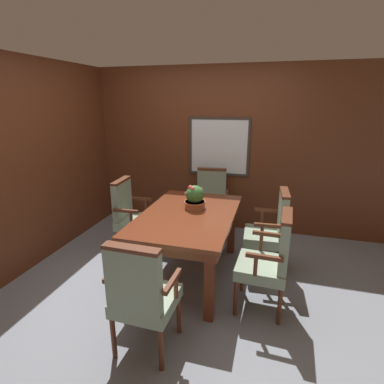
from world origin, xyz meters
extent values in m
plane|color=gray|center=(0.00, 0.00, 0.00)|extent=(14.00, 14.00, 0.00)
cube|color=#5B2D19|center=(0.00, 1.72, 1.23)|extent=(7.20, 0.06, 2.45)
cube|color=white|center=(0.19, 1.68, 1.29)|extent=(0.85, 0.01, 0.79)
cube|color=#38332D|center=(0.19, 1.67, 1.70)|extent=(0.92, 0.02, 0.04)
cube|color=#38332D|center=(0.19, 1.67, 0.87)|extent=(0.92, 0.02, 0.03)
cube|color=#38332D|center=(-0.25, 1.67, 1.29)|extent=(0.04, 0.02, 0.79)
cube|color=#38332D|center=(0.63, 1.67, 1.29)|extent=(0.03, 0.02, 0.79)
cube|color=#5B2D19|center=(-1.77, 0.00, 1.23)|extent=(0.06, 7.20, 2.45)
cube|color=maroon|center=(-0.25, -0.48, 0.36)|extent=(0.09, 0.09, 0.72)
cube|color=maroon|center=(0.54, -0.48, 0.36)|extent=(0.09, 0.09, 0.72)
cube|color=maroon|center=(-0.25, 0.86, 0.36)|extent=(0.09, 0.09, 0.72)
cube|color=maroon|center=(0.54, 0.86, 0.36)|extent=(0.09, 0.09, 0.72)
cube|color=maroon|center=(0.14, 0.19, 0.68)|extent=(0.94, 1.49, 0.09)
cube|color=maroon|center=(0.14, 0.19, 0.74)|extent=(1.00, 1.55, 0.04)
cylinder|color=#562B19|center=(0.75, 0.72, 0.19)|extent=(0.04, 0.04, 0.38)
cylinder|color=#562B19|center=(0.78, 0.32, 0.19)|extent=(0.04, 0.04, 0.38)
cylinder|color=#562B19|center=(1.15, 0.74, 0.19)|extent=(0.04, 0.04, 0.38)
cylinder|color=#562B19|center=(1.17, 0.34, 0.19)|extent=(0.04, 0.04, 0.38)
cube|color=gray|center=(0.96, 0.53, 0.43)|extent=(0.48, 0.49, 0.11)
cube|color=gray|center=(1.15, 0.54, 0.73)|extent=(0.10, 0.43, 0.48)
cube|color=#562B19|center=(1.15, 0.54, 0.98)|extent=(0.11, 0.43, 0.03)
cylinder|color=#562B19|center=(0.92, 0.77, 0.58)|extent=(0.04, 0.04, 0.19)
cube|color=#562B19|center=(0.98, 0.77, 0.68)|extent=(0.32, 0.05, 0.04)
cylinder|color=#562B19|center=(0.94, 0.29, 0.58)|extent=(0.04, 0.04, 0.19)
cube|color=#562B19|center=(1.01, 0.29, 0.68)|extent=(0.32, 0.05, 0.04)
cylinder|color=#562B19|center=(-0.45, 0.33, 0.19)|extent=(0.04, 0.04, 0.38)
cylinder|color=#562B19|center=(-0.47, 0.73, 0.19)|extent=(0.04, 0.04, 0.38)
cylinder|color=#562B19|center=(-0.84, 0.31, 0.19)|extent=(0.04, 0.04, 0.38)
cylinder|color=#562B19|center=(-0.86, 0.71, 0.19)|extent=(0.04, 0.04, 0.38)
cube|color=gray|center=(-0.65, 0.52, 0.43)|extent=(0.48, 0.48, 0.11)
cube|color=gray|center=(-0.84, 0.51, 0.73)|extent=(0.10, 0.43, 0.48)
cube|color=#562B19|center=(-0.84, 0.51, 0.98)|extent=(0.11, 0.43, 0.03)
cylinder|color=#562B19|center=(-0.61, 0.28, 0.58)|extent=(0.04, 0.04, 0.19)
cube|color=#562B19|center=(-0.68, 0.28, 0.68)|extent=(0.32, 0.05, 0.04)
cylinder|color=#562B19|center=(-0.63, 0.76, 0.58)|extent=(0.04, 0.04, 0.19)
cube|color=#562B19|center=(-0.70, 0.76, 0.68)|extent=(0.32, 0.05, 0.04)
cylinder|color=#562B19|center=(-0.03, 1.06, 0.19)|extent=(0.04, 0.04, 0.38)
cylinder|color=#562B19|center=(0.37, 1.10, 0.19)|extent=(0.04, 0.04, 0.38)
cylinder|color=#562B19|center=(-0.07, 1.46, 0.19)|extent=(0.04, 0.04, 0.38)
cylinder|color=#562B19|center=(0.33, 1.50, 0.19)|extent=(0.04, 0.04, 0.38)
cube|color=gray|center=(0.15, 1.28, 0.43)|extent=(0.50, 0.50, 0.11)
cube|color=gray|center=(0.13, 1.47, 0.73)|extent=(0.43, 0.12, 0.48)
cube|color=#562B19|center=(0.13, 1.47, 0.98)|extent=(0.43, 0.13, 0.03)
cylinder|color=#562B19|center=(-0.08, 1.22, 0.58)|extent=(0.04, 0.04, 0.19)
cube|color=#562B19|center=(-0.09, 1.29, 0.68)|extent=(0.07, 0.32, 0.04)
cylinder|color=#562B19|center=(0.39, 1.27, 0.58)|extent=(0.04, 0.04, 0.19)
cube|color=#562B19|center=(0.39, 1.34, 0.68)|extent=(0.07, 0.32, 0.04)
cylinder|color=#562B19|center=(0.32, -0.72, 0.19)|extent=(0.04, 0.04, 0.38)
cylinder|color=#562B19|center=(-0.08, -0.71, 0.19)|extent=(0.04, 0.04, 0.38)
cylinder|color=#562B19|center=(0.31, -1.11, 0.19)|extent=(0.04, 0.04, 0.38)
cylinder|color=#562B19|center=(-0.09, -1.11, 0.19)|extent=(0.04, 0.04, 0.38)
cube|color=gray|center=(0.12, -0.91, 0.43)|extent=(0.47, 0.47, 0.11)
cube|color=gray|center=(0.11, -1.10, 0.73)|extent=(0.43, 0.09, 0.48)
cube|color=#562B19|center=(0.11, -1.10, 0.98)|extent=(0.43, 0.10, 0.03)
cylinder|color=#562B19|center=(0.36, -0.88, 0.58)|extent=(0.04, 0.04, 0.19)
cube|color=#562B19|center=(0.36, -0.95, 0.68)|extent=(0.04, 0.32, 0.04)
cylinder|color=#562B19|center=(-0.12, -0.87, 0.58)|extent=(0.04, 0.04, 0.19)
cube|color=#562B19|center=(-0.12, -0.94, 0.68)|extent=(0.04, 0.32, 0.04)
cylinder|color=#562B19|center=(0.78, 0.04, 0.19)|extent=(0.04, 0.04, 0.38)
cylinder|color=#562B19|center=(0.76, -0.36, 0.19)|extent=(0.04, 0.04, 0.38)
cylinder|color=#562B19|center=(1.18, 0.02, 0.19)|extent=(0.04, 0.04, 0.38)
cylinder|color=#562B19|center=(1.16, -0.38, 0.19)|extent=(0.04, 0.04, 0.38)
cube|color=gray|center=(0.97, -0.17, 0.43)|extent=(0.48, 0.48, 0.11)
cube|color=gray|center=(1.16, -0.18, 0.73)|extent=(0.10, 0.43, 0.48)
cube|color=#562B19|center=(1.16, -0.18, 0.98)|extent=(0.11, 0.43, 0.03)
cylinder|color=#562B19|center=(0.95, 0.07, 0.58)|extent=(0.04, 0.04, 0.19)
cube|color=#562B19|center=(1.02, 0.07, 0.68)|extent=(0.32, 0.05, 0.04)
cylinder|color=#562B19|center=(0.93, -0.41, 0.58)|extent=(0.04, 0.04, 0.19)
cube|color=#562B19|center=(0.99, -0.41, 0.68)|extent=(0.32, 0.05, 0.04)
cylinder|color=#B2603D|center=(0.17, 0.36, 0.81)|extent=(0.23, 0.23, 0.08)
cylinder|color=#B2603D|center=(0.17, 0.36, 0.84)|extent=(0.24, 0.24, 0.02)
sphere|color=#387033|center=(0.17, 0.36, 0.93)|extent=(0.21, 0.21, 0.21)
sphere|color=#E15B5D|center=(0.16, 0.31, 1.02)|extent=(0.05, 0.05, 0.05)
sphere|color=#D1616D|center=(0.07, 0.37, 0.93)|extent=(0.06, 0.06, 0.06)
sphere|color=#DD5460|center=(0.12, 0.44, 0.98)|extent=(0.05, 0.05, 0.05)
sphere|color=#E76172|center=(0.10, 0.40, 0.99)|extent=(0.04, 0.04, 0.04)
sphere|color=#E94D57|center=(0.13, 0.34, 1.02)|extent=(0.05, 0.05, 0.05)
sphere|color=#EE6259|center=(0.22, 0.43, 0.97)|extent=(0.04, 0.04, 0.04)
camera|label=1|loc=(1.01, -2.76, 1.96)|focal=28.00mm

